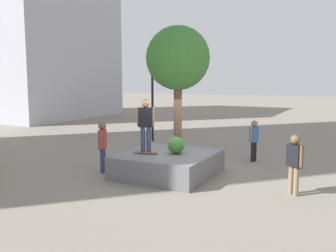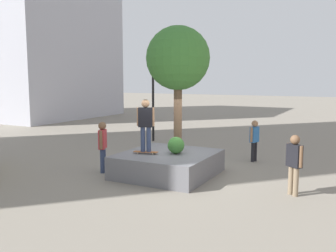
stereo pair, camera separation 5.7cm
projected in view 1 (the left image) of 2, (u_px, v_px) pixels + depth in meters
name	position (u px, v px, depth m)	size (l,w,h in m)	color
ground_plane	(172.00, 174.00, 12.48)	(120.00, 120.00, 0.00)	gray
planter_ledge	(168.00, 164.00, 12.29)	(3.04, 2.91, 0.75)	slate
plaza_tree	(178.00, 59.00, 12.37)	(2.15, 2.15, 4.20)	brown
boxwood_shrub	(176.00, 145.00, 12.10)	(0.55, 0.55, 0.55)	#3D7A33
skateboard	(146.00, 152.00, 12.10)	(0.41, 0.83, 0.07)	brown
skateboarder	(146.00, 122.00, 11.97)	(0.35, 0.55, 1.71)	navy
traffic_light_corner	(152.00, 82.00, 18.71)	(0.37, 0.37, 4.46)	black
pedestrian_crossing	(103.00, 143.00, 12.55)	(0.55, 0.38, 1.74)	navy
bystander_watching	(254.00, 138.00, 14.25)	(0.53, 0.28, 1.60)	black
passerby_with_bag	(294.00, 161.00, 10.09)	(0.43, 0.47, 1.68)	#847056
brick_midrise	(40.00, 29.00, 30.45)	(10.93, 8.57, 14.50)	#B2B2BC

